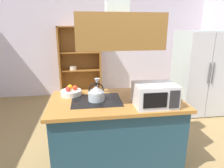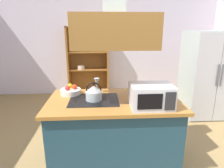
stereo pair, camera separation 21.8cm
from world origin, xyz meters
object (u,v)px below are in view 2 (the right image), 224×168
Objects in this scene: wine_glass_on_counter at (97,82)px; fruit_bowl at (71,91)px; dish_cabinet at (88,66)px; cutting_board at (146,91)px; microwave at (151,96)px; refrigerator at (207,75)px; kettle at (94,93)px.

wine_glass_on_counter is 0.77× the size of fruit_bowl.
dish_cabinet reaches higher than fruit_bowl.
cutting_board is (0.94, -2.52, 0.11)m from dish_cabinet.
wine_glass_on_counter is at bearing 138.88° from microwave.
dish_cabinet is at bearing 110.55° from cutting_board.
dish_cabinet reaches higher than microwave.
refrigerator is 2.65m from kettle.
cutting_board is at bearing -143.04° from refrigerator.
microwave is 1.08m from fruit_bowl.
kettle reaches higher than fruit_bowl.
dish_cabinet is 8.06× the size of kettle.
dish_cabinet is at bearing 88.20° from fruit_bowl.
cutting_board is 0.54m from microwave.
refrigerator reaches higher than microwave.
kettle is 1.09× the size of wine_glass_on_counter.
microwave is 1.71× the size of fruit_bowl.
refrigerator reaches higher than fruit_bowl.
microwave is (-0.07, -0.52, 0.12)m from cutting_board.
microwave reaches higher than wine_glass_on_counter.
refrigerator is 0.95× the size of dish_cabinet.
cutting_board is at bearing -69.45° from dish_cabinet.
dish_cabinet is 3.17m from microwave.
wine_glass_on_counter is (0.27, -2.51, 0.25)m from dish_cabinet.
fruit_bowl is (-0.32, 0.24, -0.05)m from kettle.
cutting_board is at bearing -0.82° from wine_glass_on_counter.
refrigerator is 3.71× the size of microwave.
refrigerator is 2.49m from wine_glass_on_counter.
kettle reaches higher than wine_glass_on_counter.
dish_cabinet reaches higher than kettle.
microwave is (-1.59, -1.67, 0.18)m from refrigerator.
dish_cabinet is 6.72× the size of fruit_bowl.
fruit_bowl is (-2.55, -1.18, 0.09)m from refrigerator.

